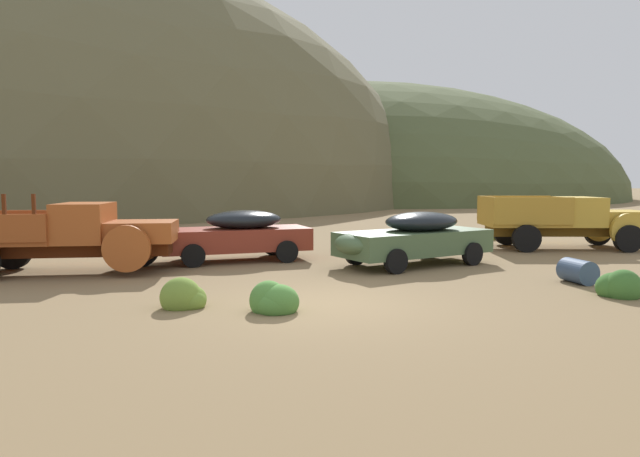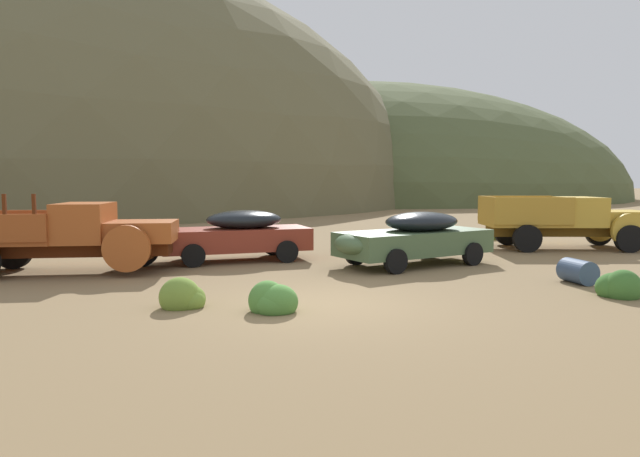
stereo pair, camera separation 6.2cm
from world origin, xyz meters
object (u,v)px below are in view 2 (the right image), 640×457
object	(u,v)px
truck_oxide_orange	(80,236)
oil_drum_tipped	(578,271)
truck_faded_yellow	(575,221)
car_weathered_green	(411,238)
car_rust_red	(231,235)

from	to	relation	value
truck_oxide_orange	oil_drum_tipped	xyz separation A→B (m)	(11.54, -5.55, -0.72)
truck_oxide_orange	truck_faded_yellow	size ratio (longest dim) A/B	0.99
car_weathered_green	truck_faded_yellow	world-z (taller)	truck_faded_yellow
truck_oxide_orange	oil_drum_tipped	distance (m)	12.82
truck_oxide_orange	oil_drum_tipped	bearing A→B (deg)	-13.99
truck_oxide_orange	truck_faded_yellow	distance (m)	16.64
truck_oxide_orange	car_rust_red	bearing A→B (deg)	23.44
car_rust_red	car_weathered_green	size ratio (longest dim) A/B	0.92
car_rust_red	car_weathered_green	bearing A→B (deg)	151.46
truck_oxide_orange	oil_drum_tipped	world-z (taller)	truck_oxide_orange
car_weathered_green	truck_faded_yellow	bearing A→B (deg)	179.95
car_rust_red	truck_oxide_orange	bearing A→B (deg)	11.76
car_weathered_green	oil_drum_tipped	bearing A→B (deg)	110.94
truck_oxide_orange	oil_drum_tipped	size ratio (longest dim) A/B	6.62
car_rust_red	car_weathered_green	world-z (taller)	same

